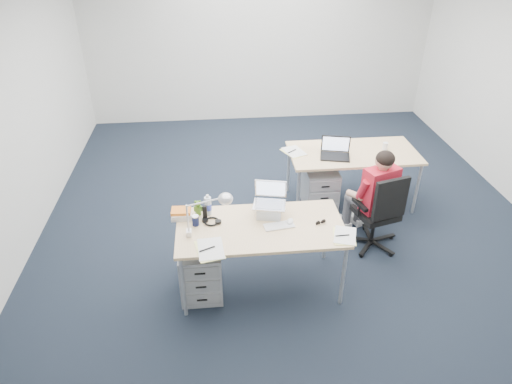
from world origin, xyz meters
TOP-DOWN VIEW (x-y plane):
  - floor at (0.00, 0.00)m, footprint 7.00×7.00m
  - room at (0.00, 0.00)m, footprint 6.02×7.02m
  - desk_near at (-0.48, -1.01)m, footprint 1.60×0.80m
  - desk_far at (0.85, 0.46)m, footprint 1.60×0.80m
  - office_chair at (0.88, -0.50)m, footprint 0.75×0.75m
  - seated_person at (0.84, -0.34)m, footprint 0.52×0.72m
  - drawer_pedestal_near at (-1.07, -1.04)m, footprint 0.40×0.50m
  - drawer_pedestal_far at (0.44, 0.38)m, footprint 0.40×0.50m
  - silver_laptop at (-0.37, -0.83)m, footprint 0.36×0.30m
  - wireless_keyboard at (-0.30, -1.03)m, footprint 0.30×0.16m
  - computer_mouse at (-0.19, -0.98)m, footprint 0.10×0.12m
  - headphones at (-0.94, -0.90)m, footprint 0.23×0.20m
  - can_koozie at (-1.09, -0.92)m, footprint 0.08×0.08m
  - water_bottle at (-0.97, -0.75)m, footprint 0.08×0.08m
  - bear_figurine at (-1.07, -0.74)m, footprint 0.10×0.08m
  - book_stack at (-1.23, -0.78)m, footprint 0.24×0.20m
  - cordless_phone at (-1.00, -0.85)m, footprint 0.04×0.03m
  - papers_left at (-0.97, -1.32)m, footprint 0.26×0.34m
  - papers_right at (0.27, -1.25)m, footprint 0.26×0.32m
  - sunglasses at (0.10, -1.02)m, footprint 0.12×0.09m
  - desk_lamp at (-1.02, -1.08)m, footprint 0.42×0.27m
  - dark_laptop at (0.59, 0.34)m, footprint 0.42×0.41m
  - far_cup at (1.27, 0.48)m, footprint 0.07×0.07m
  - far_papers at (0.10, 0.52)m, footprint 0.31×0.36m

SIDE VIEW (x-z plane):
  - floor at x=0.00m, z-range 0.00..0.00m
  - office_chair at x=0.88m, z-range -0.21..0.76m
  - drawer_pedestal_near at x=-1.07m, z-range 0.00..0.55m
  - drawer_pedestal_far at x=0.44m, z-range 0.00..0.55m
  - seated_person at x=0.84m, z-range 0.00..1.17m
  - desk_near at x=-0.48m, z-range 0.32..1.05m
  - desk_far at x=0.85m, z-range 0.32..1.05m
  - far_papers at x=0.10m, z-range 0.73..0.74m
  - papers_right at x=0.27m, z-range 0.73..0.74m
  - papers_left at x=-0.97m, z-range 0.73..0.74m
  - wireless_keyboard at x=-0.30m, z-range 0.73..0.74m
  - sunglasses at x=0.10m, z-range 0.73..0.76m
  - headphones at x=-0.94m, z-range 0.73..0.76m
  - computer_mouse at x=-0.19m, z-range 0.73..0.77m
  - book_stack at x=-1.23m, z-range 0.73..0.82m
  - far_cup at x=1.27m, z-range 0.73..0.82m
  - can_koozie at x=-1.09m, z-range 0.73..0.84m
  - cordless_phone at x=-1.00m, z-range 0.73..0.89m
  - bear_figurine at x=-1.07m, z-range 0.73..0.89m
  - water_bottle at x=-0.97m, z-range 0.73..0.95m
  - dark_laptop at x=0.59m, z-range 0.73..0.99m
  - silver_laptop at x=-0.37m, z-range 0.73..1.06m
  - desk_lamp at x=-1.02m, z-range 0.73..1.18m
  - room at x=0.00m, z-range 0.31..3.12m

